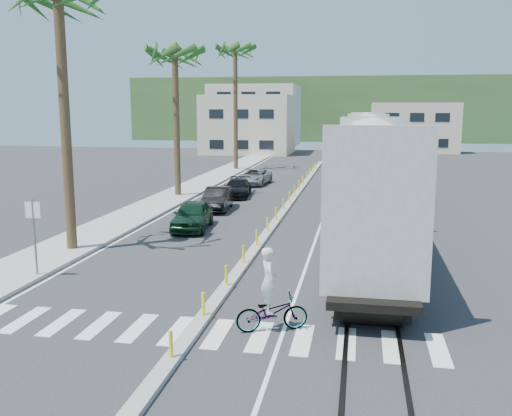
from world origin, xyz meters
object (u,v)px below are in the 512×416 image
at_px(car_lead, 192,215).
at_px(car_second, 218,199).
at_px(cyclist, 271,305).
at_px(street_sign, 34,227).

xyz_separation_m(car_lead, car_second, (-0.10, 5.79, -0.04)).
bearing_deg(car_lead, car_second, 85.34).
xyz_separation_m(car_second, cyclist, (6.32, -18.73, 0.07)).
height_order(car_lead, car_second, car_lead).
height_order(street_sign, car_lead, street_sign).
relative_size(street_sign, car_second, 0.69).
relative_size(car_second, cyclist, 1.70).
height_order(car_lead, cyclist, cyclist).
xyz_separation_m(car_lead, cyclist, (6.21, -12.94, 0.02)).
bearing_deg(cyclist, street_sign, 48.38).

